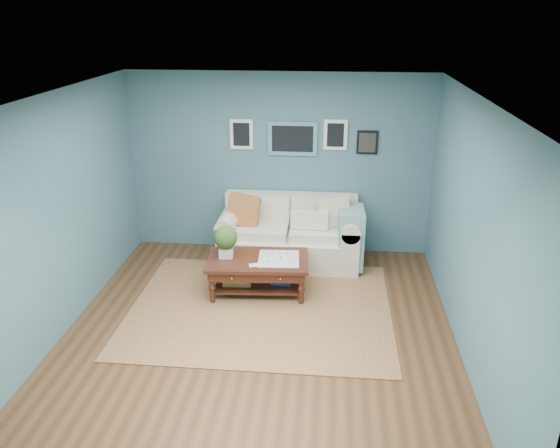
# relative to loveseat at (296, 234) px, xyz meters

# --- Properties ---
(room_shell) EXTENTS (5.00, 5.02, 2.70)m
(room_shell) POSITION_rel_loveseat_xyz_m (-0.28, -1.97, 0.93)
(room_shell) COLOR brown
(room_shell) RESTS_ON ground
(area_rug) EXTENTS (3.24, 2.59, 0.01)m
(area_rug) POSITION_rel_loveseat_xyz_m (-0.34, -1.42, -0.43)
(area_rug) COLOR brown
(area_rug) RESTS_ON ground
(loveseat) EXTENTS (2.07, 0.94, 1.07)m
(loveseat) POSITION_rel_loveseat_xyz_m (0.00, 0.00, 0.00)
(loveseat) COLOR silver
(loveseat) RESTS_ON ground
(coffee_table) EXTENTS (1.36, 0.85, 0.92)m
(coffee_table) POSITION_rel_loveseat_xyz_m (-0.49, -1.01, -0.03)
(coffee_table) COLOR black
(coffee_table) RESTS_ON ground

